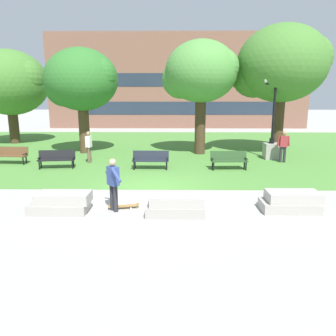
{
  "coord_description": "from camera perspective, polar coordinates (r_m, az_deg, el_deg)",
  "views": [
    {
      "loc": [
        0.83,
        -12.34,
        3.66
      ],
      "look_at": [
        0.66,
        -1.4,
        1.2
      ],
      "focal_mm": 35.0,
      "sensor_mm": 36.0,
      "label": 1
    }
  ],
  "objects": [
    {
      "name": "park_bench_near_left",
      "position": [
        16.32,
        -3.04,
        1.63
      ],
      "size": [
        1.81,
        0.56,
        0.9
      ],
      "color": "#1E232D",
      "rests_on": "grass_lawn"
    },
    {
      "name": "person_bystander_near_lawn",
      "position": [
        18.24,
        -13.62,
        3.88
      ],
      "size": [
        0.28,
        0.74,
        1.71
      ],
      "color": "brown",
      "rests_on": "grass_lawn"
    },
    {
      "name": "person_bystander_far_lawn",
      "position": [
        18.91,
        19.45,
        3.81
      ],
      "size": [
        0.68,
        0.26,
        1.71
      ],
      "color": "#28282D",
      "rests_on": "grass_lawn"
    },
    {
      "name": "skateboard",
      "position": [
        10.91,
        -7.71,
        -6.57
      ],
      "size": [
        1.04,
        0.43,
        0.14
      ],
      "color": "olive",
      "rests_on": "ground"
    },
    {
      "name": "tree_far_left",
      "position": [
        21.64,
        19.03,
        16.57
      ],
      "size": [
        5.63,
        5.36,
        7.72
      ],
      "color": "#42301E",
      "rests_on": "grass_lawn"
    },
    {
      "name": "building_facade_distant",
      "position": [
        36.86,
        1.73,
        14.85
      ],
      "size": [
        28.45,
        1.03,
        10.15
      ],
      "color": "brown",
      "rests_on": "ground"
    },
    {
      "name": "grass_lawn",
      "position": [
        22.65,
        -1.23,
        3.4
      ],
      "size": [
        40.0,
        20.0,
        0.02
      ],
      "primitive_type": "cube",
      "color": "#4C8438",
      "rests_on": "ground"
    },
    {
      "name": "person_skateboarder",
      "position": [
        10.49,
        -9.51,
        -2.34
      ],
      "size": [
        0.74,
        1.27,
        1.71
      ],
      "color": "#28282D",
      "rests_on": "ground"
    },
    {
      "name": "tree_near_left",
      "position": [
        27.65,
        -26.0,
        13.07
      ],
      "size": [
        5.87,
        5.59,
        6.88
      ],
      "color": "#42301E",
      "rests_on": "grass_lawn"
    },
    {
      "name": "tree_far_right",
      "position": [
        20.5,
        5.65,
        16.14
      ],
      "size": [
        4.54,
        4.32,
        6.83
      ],
      "color": "#42301E",
      "rests_on": "grass_lawn"
    },
    {
      "name": "lamp_post_center",
      "position": [
        19.75,
        17.61,
        4.3
      ],
      "size": [
        1.32,
        0.8,
        4.71
      ],
      "color": "gray",
      "rests_on": "grass_lawn"
    },
    {
      "name": "park_bench_far_right",
      "position": [
        19.48,
        -25.69,
        2.19
      ],
      "size": [
        1.83,
        0.65,
        0.9
      ],
      "color": "brown",
      "rests_on": "grass_lawn"
    },
    {
      "name": "concrete_block_left",
      "position": [
        10.22,
        1.34,
        -6.48
      ],
      "size": [
        1.8,
        0.9,
        0.64
      ],
      "color": "#9E9991",
      "rests_on": "ground"
    },
    {
      "name": "park_bench_far_left",
      "position": [
        16.48,
        10.56,
        1.54
      ],
      "size": [
        1.82,
        0.61,
        0.9
      ],
      "color": "#284723",
      "rests_on": "grass_lawn"
    },
    {
      "name": "concrete_block_center",
      "position": [
        10.96,
        -18.08,
        -5.79
      ],
      "size": [
        1.89,
        0.9,
        0.64
      ],
      "color": "#9E9991",
      "rests_on": "ground"
    },
    {
      "name": "ground_plane",
      "position": [
        12.9,
        -2.84,
        -3.83
      ],
      "size": [
        140.0,
        140.0,
        0.0
      ],
      "primitive_type": "plane",
      "color": "#A3A09B"
    },
    {
      "name": "concrete_block_right",
      "position": [
        11.24,
        20.63,
        -5.52
      ],
      "size": [
        1.82,
        0.9,
        0.64
      ],
      "color": "#9E9991",
      "rests_on": "ground"
    },
    {
      "name": "park_bench_near_right",
      "position": [
        17.41,
        -18.82,
        1.66
      ],
      "size": [
        1.85,
        0.75,
        0.9
      ],
      "color": "black",
      "rests_on": "grass_lawn"
    },
    {
      "name": "tree_near_right",
      "position": [
        21.44,
        -14.96,
        14.45
      ],
      "size": [
        4.67,
        4.45,
        6.43
      ],
      "color": "#4C3823",
      "rests_on": "grass_lawn"
    }
  ]
}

